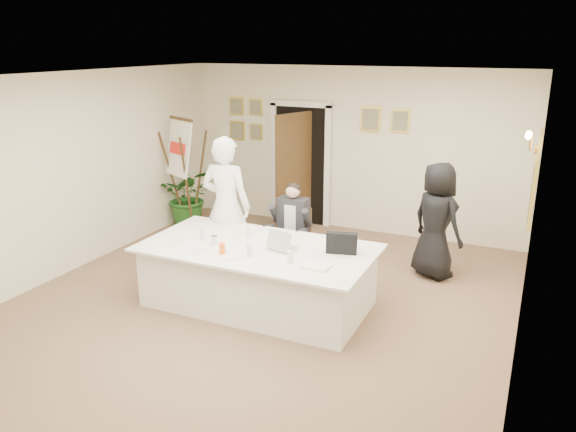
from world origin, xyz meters
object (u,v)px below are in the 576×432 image
(paper_stack, at_px, (316,266))
(conference_table, at_px, (258,275))
(laptop, at_px, (283,238))
(oj_glass, at_px, (222,249))
(standing_woman, at_px, (436,221))
(laptop_bag, at_px, (342,243))
(standing_man, at_px, (226,206))
(flip_chart, at_px, (186,180))
(potted_palm, at_px, (189,196))
(seated_man, at_px, (292,228))
(steel_jug, at_px, (214,240))

(paper_stack, bearing_deg, conference_table, 160.33)
(laptop, relative_size, oj_glass, 2.71)
(standing_woman, distance_m, laptop, 2.33)
(standing_woman, bearing_deg, laptop_bag, 96.04)
(standing_man, height_order, paper_stack, standing_man)
(flip_chart, bearing_deg, potted_palm, 116.49)
(laptop, xyz_separation_m, laptop_bag, (0.70, 0.15, -0.01))
(seated_man, height_order, laptop, seated_man)
(conference_table, xyz_separation_m, steel_jug, (-0.53, -0.15, 0.44))
(paper_stack, distance_m, oj_glass, 1.17)
(paper_stack, height_order, steel_jug, steel_jug)
(seated_man, relative_size, laptop, 3.78)
(conference_table, height_order, standing_woman, standing_woman)
(flip_chart, xyz_separation_m, laptop_bag, (3.54, -1.94, 0.01))
(paper_stack, bearing_deg, standing_man, 149.10)
(standing_man, xyz_separation_m, paper_stack, (1.78, -1.07, -0.20))
(conference_table, height_order, potted_palm, potted_palm)
(flip_chart, height_order, laptop_bag, flip_chart)
(oj_glass, bearing_deg, flip_chart, 131.61)
(seated_man, height_order, flip_chart, flip_chart)
(flip_chart, height_order, oj_glass, flip_chart)
(standing_man, distance_m, potted_palm, 2.46)
(steel_jug, bearing_deg, laptop_bag, 13.31)
(conference_table, xyz_separation_m, potted_palm, (-2.65, 2.39, 0.13))
(conference_table, distance_m, flip_chart, 3.36)
(laptop_bag, bearing_deg, conference_table, 178.60)
(potted_palm, relative_size, laptop_bag, 2.88)
(flip_chart, relative_size, oj_glass, 14.81)
(potted_palm, xyz_separation_m, steel_jug, (2.12, -2.54, 0.31))
(potted_palm, bearing_deg, seated_man, -25.94)
(laptop, xyz_separation_m, steel_jug, (-0.84, -0.22, -0.08))
(laptop, bearing_deg, flip_chart, 155.66)
(laptop, height_order, oj_glass, laptop)
(steel_jug, bearing_deg, standing_man, 111.67)
(standing_man, xyz_separation_m, standing_woman, (2.70, 1.10, -0.17))
(steel_jug, bearing_deg, seated_man, 69.29)
(oj_glass, bearing_deg, seated_man, 81.64)
(seated_man, bearing_deg, laptop_bag, -26.56)
(conference_table, xyz_separation_m, laptop_bag, (1.01, 0.21, 0.51))
(conference_table, bearing_deg, potted_palm, 137.94)
(laptop_bag, bearing_deg, steel_jug, 179.91)
(conference_table, bearing_deg, laptop_bag, 12.01)
(seated_man, xyz_separation_m, potted_palm, (-2.60, 1.26, -0.14))
(flip_chart, distance_m, standing_man, 2.17)
(standing_woman, distance_m, potted_palm, 4.51)
(seated_man, relative_size, laptop_bag, 3.66)
(standing_woman, relative_size, steel_jug, 14.87)
(conference_table, bearing_deg, laptop, 12.12)
(laptop_bag, relative_size, oj_glass, 2.80)
(standing_man, height_order, laptop_bag, standing_man)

